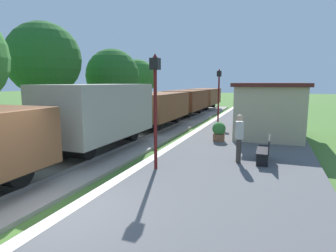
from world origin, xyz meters
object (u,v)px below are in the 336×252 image
(freight_train, at_px, (156,108))
(person_waiting, at_px, (239,137))
(lamp_post_near, at_px, (155,91))
(station_hut, at_px, (270,108))
(potted_planter, at_px, (219,131))
(bench_near_hut, at_px, (265,149))
(lamp_post_far, at_px, (219,86))
(tree_trackside_far, at_px, (44,60))
(tree_field_left, at_px, (113,76))
(tree_field_distant, at_px, (137,78))

(freight_train, relative_size, person_waiting, 19.06)
(person_waiting, bearing_deg, lamp_post_near, 20.63)
(station_hut, bearing_deg, potted_planter, -128.02)
(bench_near_hut, bearing_deg, lamp_post_far, 110.25)
(lamp_post_far, xyz_separation_m, tree_trackside_far, (-9.92, -5.26, 1.65))
(station_hut, height_order, lamp_post_near, lamp_post_near)
(person_waiting, relative_size, tree_field_left, 0.30)
(freight_train, height_order, station_hut, station_hut)
(freight_train, xyz_separation_m, tree_field_distant, (-6.86, 11.24, 2.03))
(station_hut, relative_size, tree_field_distant, 1.05)
(lamp_post_far, bearing_deg, tree_field_left, 179.68)
(freight_train, bearing_deg, tree_field_distant, 121.38)
(tree_trackside_far, relative_size, tree_field_left, 1.20)
(bench_near_hut, relative_size, potted_planter, 1.64)
(freight_train, xyz_separation_m, lamp_post_near, (3.44, -8.22, 1.34))
(freight_train, height_order, tree_field_distant, tree_field_distant)
(station_hut, height_order, tree_field_distant, tree_field_distant)
(station_hut, relative_size, lamp_post_near, 1.57)
(tree_field_left, distance_m, tree_field_distant, 8.54)
(tree_field_distant, bearing_deg, lamp_post_far, -39.05)
(potted_planter, bearing_deg, lamp_post_far, 100.81)
(lamp_post_near, bearing_deg, potted_planter, 77.76)
(bench_near_hut, bearing_deg, tree_trackside_far, 164.07)
(bench_near_hut, xyz_separation_m, person_waiting, (-0.88, -0.35, 0.46))
(lamp_post_far, xyz_separation_m, tree_field_distant, (-10.30, 8.35, 0.69))
(freight_train, distance_m, bench_near_hut, 9.19)
(potted_planter, height_order, tree_field_left, tree_field_left)
(potted_planter, bearing_deg, freight_train, 146.52)
(freight_train, xyz_separation_m, bench_near_hut, (6.78, -6.16, -0.74))
(lamp_post_near, bearing_deg, lamp_post_far, 90.00)
(station_hut, height_order, bench_near_hut, station_hut)
(freight_train, xyz_separation_m, person_waiting, (5.90, -6.51, -0.28))
(freight_train, bearing_deg, lamp_post_far, 40.04)
(freight_train, bearing_deg, person_waiting, -47.84)
(station_hut, distance_m, potted_planter, 3.74)
(lamp_post_near, distance_m, tree_field_distant, 22.03)
(freight_train, relative_size, bench_near_hut, 21.73)
(lamp_post_near, bearing_deg, freight_train, 112.71)
(freight_train, distance_m, lamp_post_near, 9.01)
(freight_train, height_order, tree_field_left, tree_field_left)
(bench_near_hut, relative_size, tree_trackside_far, 0.22)
(lamp_post_far, height_order, tree_trackside_far, tree_trackside_far)
(station_hut, height_order, tree_field_left, tree_field_left)
(bench_near_hut, bearing_deg, tree_field_distant, 128.08)
(potted_planter, relative_size, tree_field_distant, 0.17)
(lamp_post_far, bearing_deg, freight_train, -139.96)
(lamp_post_far, relative_size, tree_field_distant, 0.67)
(freight_train, xyz_separation_m, tree_trackside_far, (-6.48, -2.37, 2.99))
(person_waiting, height_order, tree_trackside_far, tree_trackside_far)
(bench_near_hut, relative_size, tree_field_distant, 0.27)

